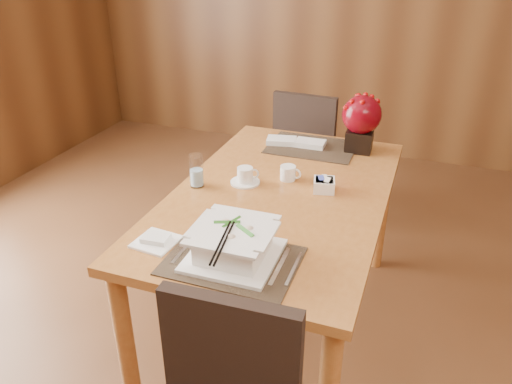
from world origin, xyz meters
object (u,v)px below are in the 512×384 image
(sugar_caddy, at_px, (324,185))
(soup_setting, at_px, (233,244))
(water_glass, at_px, (196,171))
(dining_table, at_px, (280,212))
(coffee_cup, at_px, (245,177))
(creamer_jug, at_px, (288,173))
(bread_plate, at_px, (156,242))
(far_chair, at_px, (308,149))
(berry_decor, at_px, (361,120))

(sugar_caddy, bearing_deg, soup_setting, -105.98)
(sugar_caddy, bearing_deg, water_glass, -164.85)
(dining_table, distance_m, sugar_caddy, 0.23)
(coffee_cup, xyz_separation_m, creamer_jug, (0.17, 0.10, 0.00))
(bread_plate, relative_size, far_chair, 0.16)
(water_glass, bearing_deg, bread_plate, -82.28)
(soup_setting, xyz_separation_m, coffee_cup, (-0.18, 0.57, -0.03))
(dining_table, distance_m, coffee_cup, 0.22)
(water_glass, height_order, bread_plate, water_glass)
(creamer_jug, height_order, bread_plate, creamer_jug)
(bread_plate, bearing_deg, sugar_caddy, 52.25)
(coffee_cup, bearing_deg, bread_plate, -102.59)
(berry_decor, distance_m, far_chair, 0.76)
(creamer_jug, bearing_deg, far_chair, 103.56)
(berry_decor, distance_m, bread_plate, 1.27)
(coffee_cup, relative_size, bread_plate, 0.92)
(sugar_caddy, xyz_separation_m, berry_decor, (0.06, 0.51, 0.14))
(berry_decor, height_order, bread_plate, berry_decor)
(coffee_cup, xyz_separation_m, berry_decor, (0.42, 0.56, 0.13))
(berry_decor, xyz_separation_m, far_chair, (-0.39, 0.51, -0.41))
(far_chair, bearing_deg, sugar_caddy, 111.00)
(coffee_cup, distance_m, bread_plate, 0.59)
(creamer_jug, relative_size, berry_decor, 0.31)
(coffee_cup, relative_size, creamer_jug, 1.45)
(berry_decor, bearing_deg, water_glass, -132.55)
(creamer_jug, distance_m, berry_decor, 0.54)
(dining_table, relative_size, creamer_jug, 16.30)
(dining_table, height_order, bread_plate, bread_plate)
(coffee_cup, height_order, bread_plate, coffee_cup)
(soup_setting, height_order, creamer_jug, soup_setting)
(soup_setting, height_order, far_chair, far_chair)
(creamer_jug, bearing_deg, soup_setting, -84.55)
(dining_table, xyz_separation_m, far_chair, (-0.15, 1.11, -0.15))
(dining_table, bearing_deg, far_chair, 97.94)
(creamer_jug, bearing_deg, berry_decor, 66.87)
(water_glass, bearing_deg, dining_table, 9.95)
(bread_plate, xyz_separation_m, far_chair, (0.15, 1.64, -0.25))
(soup_setting, xyz_separation_m, water_glass, (-0.37, 0.47, 0.01))
(water_glass, xyz_separation_m, far_chair, (0.22, 1.17, -0.32))
(sugar_caddy, relative_size, berry_decor, 0.31)
(soup_setting, height_order, coffee_cup, soup_setting)
(soup_setting, relative_size, far_chair, 0.34)
(bread_plate, bearing_deg, water_glass, 97.72)
(sugar_caddy, relative_size, bread_plate, 0.62)
(far_chair, bearing_deg, water_glass, 82.84)
(soup_setting, height_order, berry_decor, berry_decor)
(dining_table, relative_size, water_glass, 10.19)
(bread_plate, bearing_deg, soup_setting, 1.04)
(soup_setting, relative_size, bread_plate, 2.11)
(sugar_caddy, bearing_deg, berry_decor, 82.89)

